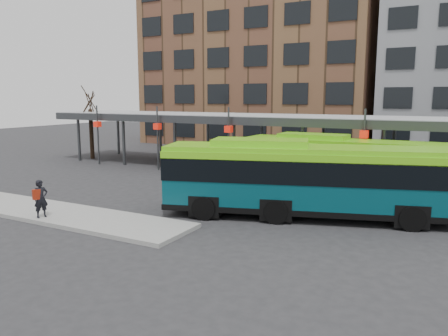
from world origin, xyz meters
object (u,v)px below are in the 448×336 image
Objects in this scene: pedestrian at (41,198)px; bus_rear at (345,162)px; bus_front at (306,178)px; tree at (91,131)px.

bus_rear is at bearing -21.15° from pedestrian.
bus_front reaches higher than pedestrian.
bus_rear is 7.13× the size of pedestrian.
tree is 0.46× the size of bus_rear.
tree is 0.42× the size of bus_front.
tree is 20.53m from pedestrian.
bus_front is 1.10× the size of bus_rear.
pedestrian is (-10.48, -12.56, -0.69)m from bus_rear.
bus_front is at bearing -40.17° from pedestrian.
bus_front is at bearing -92.11° from bus_rear.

